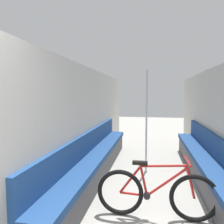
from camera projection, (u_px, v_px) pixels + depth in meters
The scene contains 5 objects.
wall_left at pixel (80, 124), 4.08m from camera, with size 0.10×9.34×2.19m, color beige.
bench_seat_row_left at pixel (96, 161), 4.36m from camera, with size 0.42×4.90×0.91m.
bench_seat_row_right at pixel (207, 167), 3.99m from camera, with size 0.42×4.90×0.91m.
bicycle at pixel (156, 194), 2.88m from camera, with size 1.59×0.46×0.82m.
grab_pole_near at pixel (146, 123), 4.55m from camera, with size 0.08×0.08×2.17m.
Camera 1 is at (0.04, -0.80, 1.65)m, focal length 35.00 mm.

